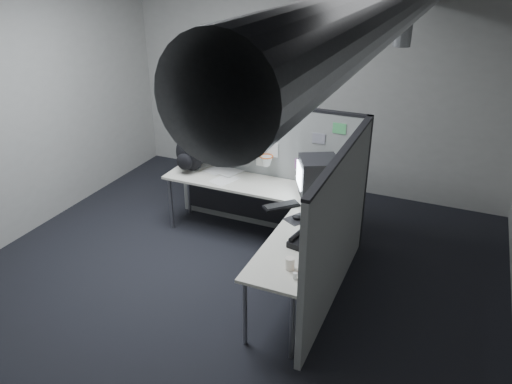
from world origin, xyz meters
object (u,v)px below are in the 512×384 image
at_px(phone, 301,242).
at_px(desk, 266,206).
at_px(keyboard, 281,206).
at_px(monitor, 318,177).
at_px(backpack, 190,153).

bearing_deg(phone, desk, 150.87).
height_order(desk, keyboard, keyboard).
bearing_deg(desk, keyboard, -33.16).
distance_m(monitor, backpack, 1.68).
bearing_deg(monitor, keyboard, -106.84).
distance_m(desk, monitor, 0.67).
bearing_deg(desk, backpack, 164.67).
xyz_separation_m(monitor, backpack, (-1.68, 0.07, -0.01)).
xyz_separation_m(desk, monitor, (0.51, 0.24, 0.35)).
height_order(desk, backpack, backpack).
bearing_deg(backpack, monitor, 15.82).
height_order(monitor, backpack, backpack).
bearing_deg(keyboard, desk, 146.09).
relative_size(desk, monitor, 4.27).
bearing_deg(keyboard, phone, -56.49).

